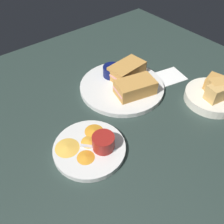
# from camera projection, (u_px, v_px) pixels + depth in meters

# --- Properties ---
(ground_plane) EXTENTS (1.10, 1.10, 0.03)m
(ground_plane) POSITION_uv_depth(u_px,v_px,m) (133.00, 100.00, 0.85)
(ground_plane) COLOR #283833
(plate_sandwich_main) EXTENTS (0.30, 0.30, 0.02)m
(plate_sandwich_main) POSITION_uv_depth(u_px,v_px,m) (122.00, 86.00, 0.86)
(plate_sandwich_main) COLOR silver
(plate_sandwich_main) RESTS_ON ground_plane
(sandwich_half_near) EXTENTS (0.15, 0.11, 0.05)m
(sandwich_half_near) POSITION_uv_depth(u_px,v_px,m) (134.00, 87.00, 0.81)
(sandwich_half_near) COLOR #C68C42
(sandwich_half_near) RESTS_ON plate_sandwich_main
(sandwich_half_far) EXTENTS (0.14, 0.09, 0.05)m
(sandwich_half_far) POSITION_uv_depth(u_px,v_px,m) (127.00, 70.00, 0.88)
(sandwich_half_far) COLOR #C68C42
(sandwich_half_far) RESTS_ON plate_sandwich_main
(ramekin_dark_sauce) EXTENTS (0.07, 0.07, 0.04)m
(ramekin_dark_sauce) POSITION_uv_depth(u_px,v_px,m) (112.00, 71.00, 0.88)
(ramekin_dark_sauce) COLOR #0C144C
(ramekin_dark_sauce) RESTS_ON plate_sandwich_main
(spoon_by_dark_ramekin) EXTENTS (0.04, 0.10, 0.01)m
(spoon_by_dark_ramekin) POSITION_uv_depth(u_px,v_px,m) (124.00, 80.00, 0.87)
(spoon_by_dark_ramekin) COLOR silver
(spoon_by_dark_ramekin) RESTS_ON plate_sandwich_main
(plate_chips_companion) EXTENTS (0.20, 0.20, 0.02)m
(plate_chips_companion) POSITION_uv_depth(u_px,v_px,m) (90.00, 149.00, 0.67)
(plate_chips_companion) COLOR silver
(plate_chips_companion) RESTS_ON ground_plane
(ramekin_light_gravy) EXTENTS (0.06, 0.06, 0.04)m
(ramekin_light_gravy) POSITION_uv_depth(u_px,v_px,m) (103.00, 142.00, 0.65)
(ramekin_light_gravy) COLOR maroon
(ramekin_light_gravy) RESTS_ON plate_chips_companion
(spoon_by_gravy_ramekin) EXTENTS (0.08, 0.08, 0.01)m
(spoon_by_gravy_ramekin) POSITION_uv_depth(u_px,v_px,m) (105.00, 148.00, 0.66)
(spoon_by_gravy_ramekin) COLOR silver
(spoon_by_gravy_ramekin) RESTS_ON plate_chips_companion
(plantain_chip_scatter) EXTENTS (0.17, 0.13, 0.01)m
(plantain_chip_scatter) POSITION_uv_depth(u_px,v_px,m) (85.00, 144.00, 0.67)
(plantain_chip_scatter) COLOR gold
(plantain_chip_scatter) RESTS_ON plate_chips_companion
(bread_basket_rear) EXTENTS (0.18, 0.18, 0.08)m
(bread_basket_rear) POSITION_uv_depth(u_px,v_px,m) (213.00, 95.00, 0.80)
(bread_basket_rear) COLOR silver
(bread_basket_rear) RESTS_ON ground_plane
(paper_napkin_folded) EXTENTS (0.13, 0.11, 0.00)m
(paper_napkin_folded) POSITION_uv_depth(u_px,v_px,m) (168.00, 76.00, 0.92)
(paper_napkin_folded) COLOR white
(paper_napkin_folded) RESTS_ON ground_plane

